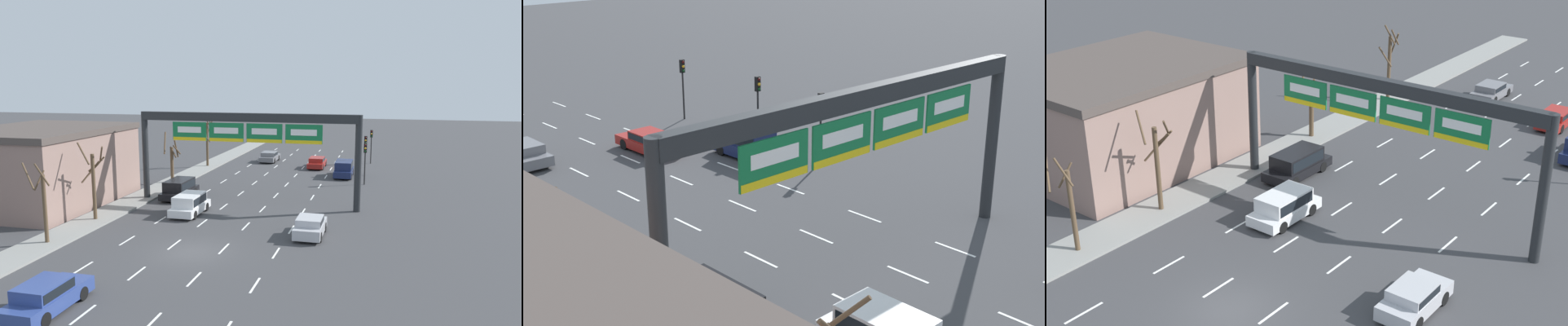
% 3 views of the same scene
% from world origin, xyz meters
% --- Properties ---
extents(ground_plane, '(220.00, 220.00, 0.00)m').
position_xyz_m(ground_plane, '(0.00, 0.00, 0.00)').
color(ground_plane, '#3D3D3F').
extents(sidewalk_left, '(2.80, 110.00, 0.15)m').
position_xyz_m(sidewalk_left, '(-9.65, 0.00, 0.07)').
color(sidewalk_left, gray).
rests_on(sidewalk_left, ground_plane).
extents(lane_dashes, '(10.02, 67.00, 0.01)m').
position_xyz_m(lane_dashes, '(-0.00, 13.50, 0.00)').
color(lane_dashes, white).
rests_on(lane_dashes, ground_plane).
extents(sign_gantry, '(18.64, 0.70, 7.64)m').
position_xyz_m(sign_gantry, '(-0.00, 12.05, 6.02)').
color(sign_gantry, '#232628').
rests_on(sign_gantry, ground_plane).
extents(building_near, '(10.92, 13.98, 6.39)m').
position_xyz_m(building_near, '(-16.80, 8.62, 3.21)').
color(building_near, gray).
rests_on(building_near, ground_plane).
extents(car_blue, '(1.86, 4.63, 1.47)m').
position_xyz_m(car_blue, '(-3.36, -9.15, 0.78)').
color(car_blue, navy).
rests_on(car_blue, ground_plane).
extents(suv_white, '(1.94, 4.27, 1.60)m').
position_xyz_m(suv_white, '(-3.44, 8.10, 0.89)').
color(suv_white, silver).
rests_on(suv_white, ground_plane).
extents(car_silver, '(1.82, 3.90, 1.36)m').
position_xyz_m(car_silver, '(6.43, 4.81, 0.73)').
color(car_silver, '#B7B7BC').
rests_on(car_silver, ground_plane).
extents(suv_navy, '(1.88, 4.61, 1.73)m').
position_xyz_m(suv_navy, '(6.80, 26.51, 0.96)').
color(suv_navy, '#19234C').
rests_on(suv_navy, ground_plane).
extents(car_red, '(1.81, 4.57, 1.27)m').
position_xyz_m(car_red, '(3.25, 31.39, 0.69)').
color(car_red, maroon).
rests_on(car_red, ground_plane).
extents(suv_black, '(1.96, 4.72, 1.65)m').
position_xyz_m(suv_black, '(-6.42, 13.06, 0.92)').
color(suv_black, black).
rests_on(suv_black, ground_plane).
extents(car_grey, '(1.92, 4.34, 1.27)m').
position_xyz_m(car_grey, '(-3.24, 34.50, 0.69)').
color(car_grey, slate).
rests_on(car_grey, ground_plane).
extents(traffic_light_near_gantry, '(0.30, 0.35, 4.18)m').
position_xyz_m(traffic_light_near_gantry, '(9.29, 36.06, 3.00)').
color(traffic_light_near_gantry, black).
rests_on(traffic_light_near_gantry, ground_plane).
extents(traffic_light_mid_block, '(0.30, 0.35, 4.11)m').
position_xyz_m(traffic_light_mid_block, '(9.14, 22.85, 2.96)').
color(traffic_light_mid_block, black).
rests_on(traffic_light_mid_block, ground_plane).
extents(traffic_light_far_end, '(0.30, 0.35, 4.30)m').
position_xyz_m(traffic_light_far_end, '(8.94, 27.92, 3.08)').
color(traffic_light_far_end, black).
rests_on(traffic_light_far_end, ground_plane).
extents(tree_bare_closest, '(1.99, 2.04, 5.72)m').
position_xyz_m(tree_bare_closest, '(-9.58, 4.77, 3.06)').
color(tree_bare_closest, brown).
rests_on(tree_bare_closest, sidewalk_left).
extents(tree_bare_second, '(1.36, 1.38, 6.11)m').
position_xyz_m(tree_bare_second, '(-9.49, 28.82, 3.16)').
color(tree_bare_second, brown).
rests_on(tree_bare_second, sidewalk_left).
extents(tree_bare_third, '(1.67, 1.49, 5.01)m').
position_xyz_m(tree_bare_third, '(-9.57, 18.73, 2.43)').
color(tree_bare_third, brown).
rests_on(tree_bare_third, sidewalk_left).
extents(tree_bare_furthest, '(1.86, 1.82, 5.15)m').
position_xyz_m(tree_bare_furthest, '(-9.54, -0.97, 2.73)').
color(tree_bare_furthest, brown).
rests_on(tree_bare_furthest, sidewalk_left).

